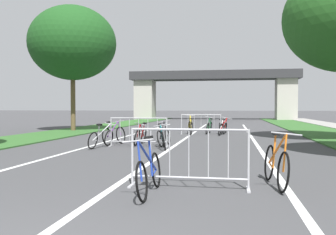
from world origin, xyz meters
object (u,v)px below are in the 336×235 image
at_px(bicycle_yellow_5, 190,127).
at_px(bicycle_black_9, 164,136).
at_px(tree_left_pine_near, 73,43).
at_px(crowd_barrier_third, 201,124).
at_px(crowd_barrier_nearest, 189,159).
at_px(bicycle_orange_2, 276,164).
at_px(bicycle_green_8, 209,127).
at_px(bicycle_silver_6, 101,138).
at_px(bicycle_white_1, 223,127).
at_px(bicycle_red_0, 141,136).
at_px(bicycle_blue_7, 149,172).
at_px(bicycle_red_10, 223,128).
at_px(bicycle_purple_4, 114,135).
at_px(crowd_barrier_second, 139,132).
at_px(bicycle_teal_3, 163,138).

height_order(bicycle_yellow_5, bicycle_black_9, bicycle_yellow_5).
xyz_separation_m(tree_left_pine_near, crowd_barrier_third, (7.70, -1.25, -4.69)).
bearing_deg(crowd_barrier_nearest, bicycle_orange_2, 15.15).
distance_m(crowd_barrier_third, bicycle_green_8, 0.61).
height_order(bicycle_silver_6, bicycle_green_8, bicycle_green_8).
xyz_separation_m(tree_left_pine_near, bicycle_white_1, (8.83, -0.74, -4.85)).
bearing_deg(bicycle_white_1, bicycle_orange_2, -74.22).
xyz_separation_m(bicycle_red_0, bicycle_blue_7, (2.05, -7.65, 0.02)).
relative_size(bicycle_yellow_5, bicycle_green_8, 1.06).
xyz_separation_m(crowd_barrier_third, bicycle_red_10, (1.15, -0.43, -0.16)).
xyz_separation_m(crowd_barrier_third, bicycle_purple_4, (-2.79, -6.06, -0.14)).
relative_size(bicycle_silver_6, bicycle_green_8, 1.06).
relative_size(crowd_barrier_second, bicycle_orange_2, 1.21).
bearing_deg(bicycle_teal_3, bicycle_green_8, -111.66).
distance_m(bicycle_yellow_5, bicycle_black_9, 5.49).
distance_m(bicycle_white_1, bicycle_blue_7, 14.10).
height_order(bicycle_white_1, bicycle_green_8, bicycle_green_8).
bearing_deg(bicycle_red_10, bicycle_yellow_5, -164.52).
relative_size(crowd_barrier_second, bicycle_silver_6, 1.25).
distance_m(bicycle_red_0, bicycle_silver_6, 1.64).
bearing_deg(bicycle_green_8, bicycle_silver_6, 72.34).
xyz_separation_m(bicycle_black_9, bicycle_red_10, (2.04, 5.60, -0.00)).
height_order(crowd_barrier_second, bicycle_red_10, crowd_barrier_second).
relative_size(bicycle_teal_3, bicycle_black_9, 1.02).
height_order(crowd_barrier_nearest, bicycle_silver_6, crowd_barrier_nearest).
distance_m(crowd_barrier_second, bicycle_silver_6, 1.35).
bearing_deg(bicycle_black_9, crowd_barrier_third, 87.25).
bearing_deg(bicycle_teal_3, bicycle_white_1, -116.80).
relative_size(tree_left_pine_near, bicycle_black_9, 4.57).
relative_size(crowd_barrier_third, bicycle_black_9, 1.32).
bearing_deg(bicycle_orange_2, bicycle_red_10, -90.84).
bearing_deg(bicycle_blue_7, bicycle_red_10, -93.90).
bearing_deg(crowd_barrier_nearest, bicycle_green_8, 91.84).
xyz_separation_m(bicycle_orange_2, bicycle_silver_6, (-5.28, 5.48, -0.05)).
distance_m(crowd_barrier_second, crowd_barrier_third, 6.72).
bearing_deg(bicycle_silver_6, bicycle_orange_2, -35.92).
distance_m(bicycle_yellow_5, bicycle_silver_6, 6.98).
bearing_deg(crowd_barrier_third, bicycle_white_1, 24.47).
height_order(bicycle_orange_2, bicycle_black_9, bicycle_orange_2).
xyz_separation_m(crowd_barrier_second, bicycle_white_1, (2.85, 7.01, -0.16)).
distance_m(tree_left_pine_near, crowd_barrier_third, 9.11).
distance_m(bicycle_red_0, bicycle_blue_7, 7.92).
relative_size(bicycle_teal_3, bicycle_purple_4, 1.00).
bearing_deg(bicycle_white_1, tree_left_pine_near, -174.44).
bearing_deg(crowd_barrier_nearest, bicycle_silver_6, 122.51).
xyz_separation_m(crowd_barrier_third, bicycle_yellow_5, (-0.51, -0.55, -0.13)).
bearing_deg(bicycle_blue_7, bicycle_purple_4, -67.92).
bearing_deg(bicycle_blue_7, tree_left_pine_near, -61.74).
xyz_separation_m(bicycle_purple_4, bicycle_silver_6, (-0.13, -1.04, -0.03)).
xyz_separation_m(tree_left_pine_near, bicycle_green_8, (8.11, -0.83, -4.85)).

